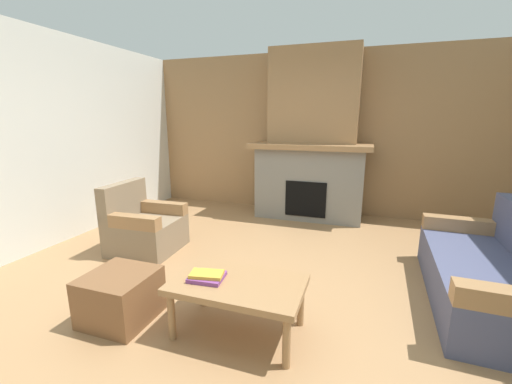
{
  "coord_description": "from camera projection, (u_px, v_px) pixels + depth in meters",
  "views": [
    {
      "loc": [
        0.84,
        -2.63,
        1.64
      ],
      "look_at": [
        -0.28,
        0.66,
        0.82
      ],
      "focal_mm": 22.47,
      "sensor_mm": 36.0,
      "label": 1
    }
  ],
  "objects": [
    {
      "name": "armchair",
      "position": [
        143.0,
        227.0,
        4.01
      ],
      "size": [
        0.8,
        0.8,
        0.85
      ],
      "color": "#847056",
      "rests_on": "ground"
    },
    {
      "name": "wall_left_white",
      "position": [
        16.0,
        143.0,
        3.7
      ],
      "size": [
        0.12,
        6.0,
        2.7
      ],
      "primitive_type": "cube",
      "color": "silver",
      "rests_on": "ground"
    },
    {
      "name": "coffee_table",
      "position": [
        238.0,
        288.0,
        2.43
      ],
      "size": [
        1.0,
        0.6,
        0.43
      ],
      "color": "#997047",
      "rests_on": "ground"
    },
    {
      "name": "couch",
      "position": [
        492.0,
        275.0,
        2.82
      ],
      "size": [
        0.9,
        1.83,
        0.85
      ],
      "color": "#474C6B",
      "rests_on": "ground"
    },
    {
      "name": "wall_back_wood_panel",
      "position": [
        315.0,
        134.0,
        5.52
      ],
      "size": [
        6.0,
        0.12,
        2.7
      ],
      "primitive_type": "cube",
      "color": "#997047",
      "rests_on": "ground"
    },
    {
      "name": "ground",
      "position": [
        262.0,
        293.0,
        3.06
      ],
      "size": [
        9.0,
        9.0,
        0.0
      ],
      "primitive_type": "plane",
      "color": "#9E754C"
    },
    {
      "name": "fireplace",
      "position": [
        311.0,
        147.0,
        5.21
      ],
      "size": [
        1.9,
        0.82,
        2.7
      ],
      "color": "gray",
      "rests_on": "ground"
    },
    {
      "name": "ottoman",
      "position": [
        121.0,
        296.0,
        2.63
      ],
      "size": [
        0.52,
        0.52,
        0.4
      ],
      "primitive_type": "cube",
      "color": "brown",
      "rests_on": "ground"
    },
    {
      "name": "book_stack_near_edge",
      "position": [
        207.0,
        276.0,
        2.44
      ],
      "size": [
        0.28,
        0.23,
        0.06
      ],
      "color": "#7A3D84",
      "rests_on": "coffee_table"
    }
  ]
}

